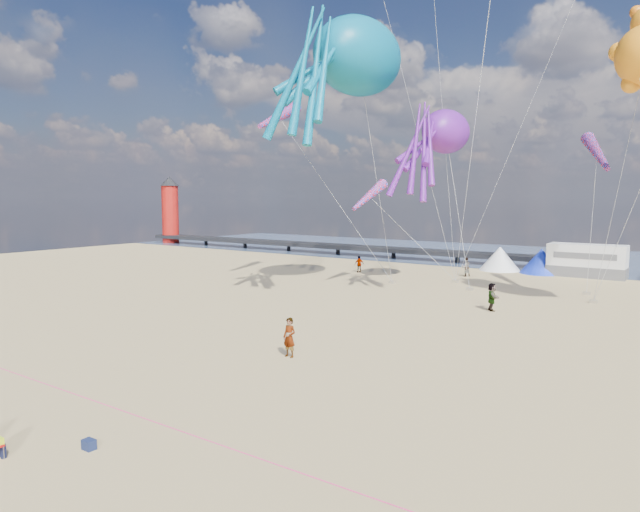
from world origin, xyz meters
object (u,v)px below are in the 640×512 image
at_px(cooler_navy, 89,445).
at_px(sandbag_a, 392,282).
at_px(beachgoer_4, 492,297).
at_px(sandbag_b, 470,289).
at_px(motorhome_0, 587,261).
at_px(kite_octopus_purple, 446,132).
at_px(tent_blue, 541,261).
at_px(windsock_right, 369,196).
at_px(beachgoer_1, 466,267).
at_px(kite_octopus_teal, 358,57).
at_px(sandbag_c, 593,302).
at_px(tent_white, 500,258).
at_px(beachgoer_3, 359,264).
at_px(sandbag_d, 586,294).
at_px(windsock_mid, 597,153).
at_px(lighthouse, 170,214).
at_px(windsock_left, 279,117).
at_px(sandbag_e, 455,281).
at_px(standing_person, 289,337).

xyz_separation_m(cooler_navy, sandbag_a, (-7.78, 33.47, -0.04)).
xyz_separation_m(beachgoer_4, sandbag_b, (-4.05, 6.90, -0.79)).
relative_size(motorhome_0, kite_octopus_purple, 0.69).
bearing_deg(tent_blue, windsock_right, -120.14).
bearing_deg(beachgoer_1, kite_octopus_teal, 30.37).
xyz_separation_m(sandbag_b, sandbag_c, (8.99, -0.31, 0.00)).
distance_m(tent_blue, sandbag_b, 13.74).
xyz_separation_m(tent_white, beachgoer_3, (-10.68, -9.42, -0.40)).
height_order(beachgoer_4, sandbag_c, beachgoer_4).
relative_size(sandbag_d, windsock_mid, 0.08).
distance_m(beachgoer_4, sandbag_d, 10.69).
relative_size(tent_white, kite_octopus_purple, 0.42).
xyz_separation_m(lighthouse, windsock_left, (41.27, -23.12, 9.47)).
distance_m(tent_white, kite_octopus_purple, 17.91).
bearing_deg(sandbag_c, windsock_left, -167.45).
relative_size(beachgoer_1, sandbag_a, 3.49).
xyz_separation_m(beachgoer_1, sandbag_b, (3.18, -7.48, -0.76)).
height_order(beachgoer_4, sandbag_b, beachgoer_4).
bearing_deg(beachgoer_3, tent_blue, 161.01).
height_order(motorhome_0, kite_octopus_purple, kite_octopus_purple).
bearing_deg(motorhome_0, windsock_left, -137.30).
xyz_separation_m(lighthouse, beachgoer_3, (43.32, -13.42, -3.70)).
xyz_separation_m(beachgoer_4, sandbag_d, (3.90, 9.92, -0.79)).
bearing_deg(beachgoer_1, beachgoer_4, 69.95).
bearing_deg(windsock_left, kite_octopus_purple, 11.38).
bearing_deg(sandbag_e, tent_blue, 66.46).
xyz_separation_m(tent_white, sandbag_e, (-0.49, -10.30, -1.09)).
bearing_deg(sandbag_e, motorhome_0, 50.51).
distance_m(motorhome_0, beachgoer_3, 20.93).
relative_size(beachgoer_1, beachgoer_4, 0.97).
distance_m(beachgoer_3, sandbag_e, 10.25).
height_order(beachgoer_3, sandbag_b, beachgoer_3).
height_order(tent_blue, kite_octopus_teal, kite_octopus_teal).
distance_m(tent_blue, windsock_left, 28.43).
bearing_deg(windsock_left, sandbag_d, 9.95).
xyz_separation_m(tent_white, sandbag_a, (-4.68, -13.94, -1.09)).
height_order(kite_octopus_purple, windsock_right, kite_octopus_purple).
distance_m(beachgoer_1, beachgoer_4, 16.10).
bearing_deg(kite_octopus_purple, tent_white, 90.74).
height_order(sandbag_a, kite_octopus_purple, kite_octopus_purple).
bearing_deg(kite_octopus_purple, sandbag_c, 1.94).
distance_m(standing_person, sandbag_c, 24.32).
height_order(sandbag_e, kite_octopus_purple, kite_octopus_purple).
bearing_deg(motorhome_0, sandbag_b, -113.97).
relative_size(beachgoer_1, beachgoer_3, 1.09).
relative_size(sandbag_d, kite_octopus_purple, 0.05).
xyz_separation_m(tent_blue, beachgoer_3, (-14.68, -9.42, -0.40)).
bearing_deg(beachgoer_1, windsock_mid, 108.87).
relative_size(tent_white, sandbag_c, 8.00).
xyz_separation_m(tent_blue, sandbag_d, (5.92, -10.52, -1.09)).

